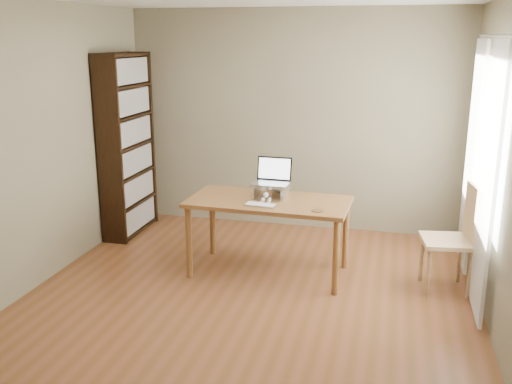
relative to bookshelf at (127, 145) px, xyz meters
name	(u,v)px	position (x,y,z in m)	size (l,w,h in m)	color
room	(249,158)	(1.86, -1.54, 0.25)	(4.04, 4.54, 2.64)	brown
bookshelf	(127,145)	(0.00, 0.00, 0.00)	(0.30, 0.90, 2.10)	black
curtains	(479,166)	(3.75, -0.75, 0.12)	(0.03, 1.90, 2.25)	white
desk	(269,208)	(1.87, -0.82, -0.39)	(1.57, 0.84, 0.75)	brown
laptop_stand	(271,189)	(1.87, -0.74, -0.22)	(0.32, 0.25, 0.13)	silver
laptop	(272,177)	(1.87, -0.68, -0.11)	(0.36, 0.30, 0.24)	silver
keyboard	(261,205)	(1.84, -1.04, -0.29)	(0.31, 0.16, 0.02)	silver
coaster	(318,211)	(2.38, -1.08, -0.30)	(0.11, 0.11, 0.01)	brown
cat	(268,190)	(1.84, -0.71, -0.23)	(0.26, 0.49, 0.17)	#473F37
chair	(457,235)	(3.61, -0.82, -0.51)	(0.50, 0.50, 0.99)	tan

